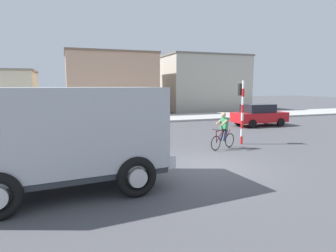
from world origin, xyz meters
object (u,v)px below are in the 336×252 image
at_px(cyclist, 223,131).
at_px(pedestrian_near_kerb, 112,117).
at_px(traffic_light_pole, 242,103).
at_px(car_white_mid, 259,115).
at_px(truck_foreground, 66,133).

xyz_separation_m(cyclist, pedestrian_near_kerb, (-3.90, 8.12, -0.02)).
xyz_separation_m(traffic_light_pole, car_white_mid, (5.04, 5.30, -1.25)).
distance_m(truck_foreground, car_white_mid, 16.42).
relative_size(truck_foreground, car_white_mid, 1.39).
relative_size(truck_foreground, pedestrian_near_kerb, 3.48).
height_order(traffic_light_pole, pedestrian_near_kerb, traffic_light_pole).
bearing_deg(traffic_light_pole, cyclist, -152.91).
height_order(car_white_mid, pedestrian_near_kerb, pedestrian_near_kerb).
bearing_deg(pedestrian_near_kerb, cyclist, -64.35).
relative_size(traffic_light_pole, pedestrian_near_kerb, 1.98).
xyz_separation_m(truck_foreground, traffic_light_pole, (8.37, 4.14, 0.40)).
relative_size(traffic_light_pole, car_white_mid, 0.79).
bearing_deg(car_white_mid, pedestrian_near_kerb, 168.65).
distance_m(truck_foreground, traffic_light_pole, 9.34).
bearing_deg(cyclist, traffic_light_pole, 27.09).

